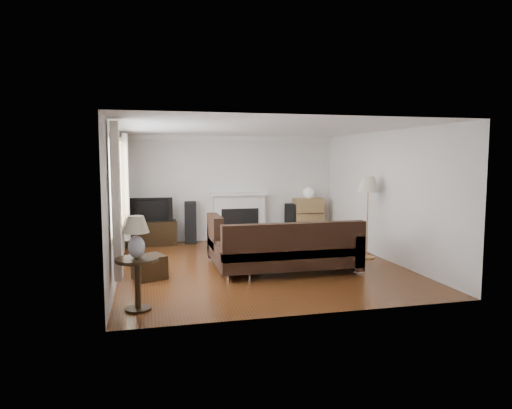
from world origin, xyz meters
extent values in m
cube|color=#572C13|center=(0.00, 0.00, 0.00)|extent=(5.10, 5.60, 0.04)
cube|color=white|center=(0.00, 0.00, 2.50)|extent=(5.10, 5.60, 0.04)
cube|color=silver|center=(0.00, 2.75, 1.25)|extent=(5.00, 0.04, 2.50)
cube|color=silver|center=(0.00, -2.75, 1.25)|extent=(5.00, 0.04, 2.50)
cube|color=silver|center=(-2.50, 0.00, 1.25)|extent=(0.04, 5.50, 2.50)
cube|color=silver|center=(2.50, 0.00, 1.25)|extent=(0.04, 5.50, 2.50)
cube|color=olive|center=(-2.45, -0.20, 1.55)|extent=(0.12, 2.74, 1.54)
cube|color=white|center=(-2.40, -1.72, 1.40)|extent=(0.10, 0.35, 2.10)
cube|color=white|center=(-2.40, 1.32, 1.40)|extent=(0.10, 0.35, 2.10)
cube|color=white|center=(0.15, 2.64, 0.57)|extent=(1.40, 0.26, 1.15)
cube|color=black|center=(-1.92, 2.47, 0.28)|extent=(1.11, 0.50, 0.55)
imported|color=black|center=(-1.92, 2.47, 0.82)|extent=(0.94, 0.12, 0.54)
cube|color=black|center=(-1.03, 2.55, 0.48)|extent=(0.30, 0.35, 0.97)
cube|color=black|center=(1.39, 2.55, 0.43)|extent=(0.30, 0.34, 0.86)
cube|color=#9A7A47|center=(1.86, 2.53, 0.50)|extent=(0.72, 0.34, 0.99)
sphere|color=white|center=(1.86, 2.53, 1.12)|extent=(0.26, 0.26, 0.26)
cube|color=black|center=(0.35, -0.64, 0.43)|extent=(2.65, 1.94, 0.86)
cube|color=#9B714A|center=(0.55, 0.67, 0.21)|extent=(1.11, 0.68, 0.41)
cube|color=black|center=(-1.99, -0.51, 0.19)|extent=(0.60, 0.60, 0.39)
cube|color=#B67B3F|center=(2.20, 0.08, 0.81)|extent=(0.54, 0.54, 1.62)
cube|color=black|center=(-2.15, -2.07, 0.34)|extent=(0.55, 0.55, 0.69)
cube|color=silver|center=(-2.15, -2.07, 0.96)|extent=(0.34, 0.34, 0.54)
camera|label=1|loc=(-2.00, -8.04, 1.97)|focal=32.00mm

